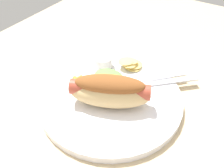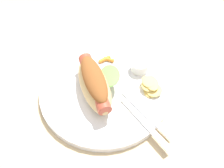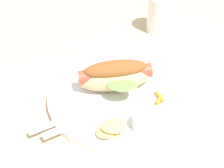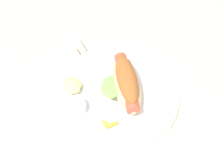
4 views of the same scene
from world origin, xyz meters
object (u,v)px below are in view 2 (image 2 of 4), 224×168
at_px(hot_dog, 95,83).
at_px(carrot_garnish, 107,59).
at_px(knife, 146,113).
at_px(chips_pile, 151,86).
at_px(sauce_ramekin, 140,66).
at_px(plate, 105,92).
at_px(fork, 144,122).

distance_m(hot_dog, carrot_garnish, 0.10).
bearing_deg(hot_dog, knife, 44.41).
relative_size(knife, chips_pile, 2.21).
bearing_deg(hot_dog, sauce_ramekin, 104.80).
relative_size(hot_dog, carrot_garnish, 4.16).
xyz_separation_m(hot_dog, sauce_ramekin, (0.09, 0.08, -0.02)).
relative_size(plate, fork, 2.47).
height_order(knife, carrot_garnish, carrot_garnish).
relative_size(sauce_ramekin, carrot_garnish, 1.07).
distance_m(fork, carrot_garnish, 0.19).
xyz_separation_m(plate, sauce_ramekin, (0.07, 0.07, 0.02)).
bearing_deg(sauce_ramekin, chips_pile, -62.94).
height_order(plate, hot_dog, hot_dog).
distance_m(plate, sauce_ramekin, 0.10).
relative_size(fork, chips_pile, 1.82).
relative_size(fork, knife, 0.82).
height_order(hot_dog, carrot_garnish, hot_dog).
height_order(fork, chips_pile, chips_pile).
relative_size(hot_dog, chips_pile, 2.56).
xyz_separation_m(plate, hot_dog, (-0.02, -0.01, 0.04)).
height_order(fork, carrot_garnish, carrot_garnish).
bearing_deg(hot_dog, fork, 34.53).
xyz_separation_m(fork, chips_pile, (0.01, 0.09, 0.01)).
distance_m(fork, chips_pile, 0.09).
bearing_deg(carrot_garnish, hot_dog, -98.13).
bearing_deg(fork, sauce_ramekin, 143.95).
height_order(hot_dog, sauce_ramekin, hot_dog).
xyz_separation_m(plate, knife, (0.09, -0.05, 0.01)).
bearing_deg(hot_dog, plate, 89.66).
xyz_separation_m(sauce_ramekin, knife, (0.02, -0.12, -0.01)).
bearing_deg(chips_pile, hot_dog, -169.24).
bearing_deg(sauce_ramekin, fork, -82.83).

